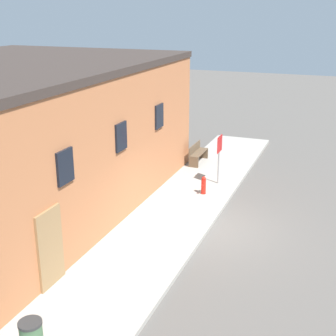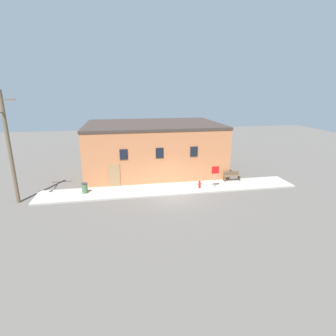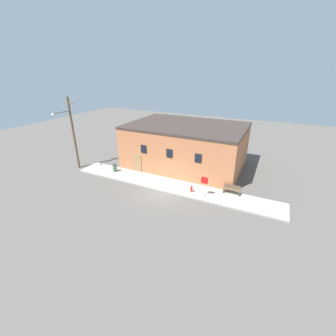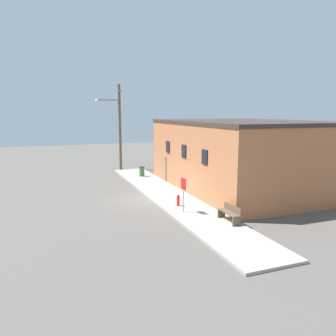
# 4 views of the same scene
# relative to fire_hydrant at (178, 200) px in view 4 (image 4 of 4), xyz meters

# --- Properties ---
(ground_plane) EXTENTS (80.00, 80.00, 0.00)m
(ground_plane) POSITION_rel_fire_hydrant_xyz_m (-2.53, -1.04, -0.48)
(ground_plane) COLOR #56514C
(sidewalk) EXTENTS (22.41, 2.85, 0.13)m
(sidewalk) POSITION_rel_fire_hydrant_xyz_m (-2.53, 0.39, -0.41)
(sidewalk) COLOR #9E998E
(sidewalk) RESTS_ON ground
(brick_building) EXTENTS (13.72, 9.48, 5.14)m
(brick_building) POSITION_rel_fire_hydrant_xyz_m (-3.26, 6.49, 2.09)
(brick_building) COLOR #B26B42
(brick_building) RESTS_ON ground
(fire_hydrant) EXTENTS (0.38, 0.18, 0.70)m
(fire_hydrant) POSITION_rel_fire_hydrant_xyz_m (0.00, 0.00, 0.00)
(fire_hydrant) COLOR red
(fire_hydrant) RESTS_ON sidewalk
(stop_sign) EXTENTS (0.65, 0.06, 1.98)m
(stop_sign) POSITION_rel_fire_hydrant_xyz_m (1.31, -0.22, 1.03)
(stop_sign) COLOR gray
(stop_sign) RESTS_ON sidewalk
(bench) EXTENTS (1.57, 0.44, 0.86)m
(bench) POSITION_rel_fire_hydrant_xyz_m (3.60, 1.40, 0.09)
(bench) COLOR brown
(bench) RESTS_ON sidewalk
(trash_bin) EXTENTS (0.48, 0.48, 0.86)m
(trash_bin) POSITION_rel_fire_hydrant_xyz_m (-9.79, 0.59, 0.09)
(trash_bin) COLOR #426642
(trash_bin) RESTS_ON sidewalk
(utility_pole) EXTENTS (1.80, 2.48, 8.45)m
(utility_pole) POSITION_rel_fire_hydrant_xyz_m (-14.71, -0.33, 4.03)
(utility_pole) COLOR brown
(utility_pole) RESTS_ON ground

